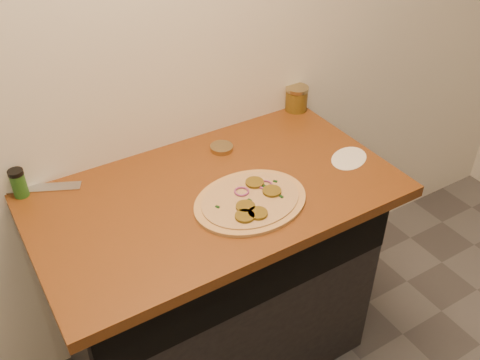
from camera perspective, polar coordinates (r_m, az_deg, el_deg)
cabinet at (r=2.10m, az=-2.72°, el=-10.84°), size 1.10×0.60×0.86m
countertop at (r=1.77m, az=-2.66°, el=-1.51°), size 1.20×0.70×0.04m
pizza at (r=1.70m, az=1.16°, el=-2.21°), size 0.41×0.41×0.03m
chefs_knife at (r=1.90m, az=-22.66°, el=-0.83°), size 0.33×0.18×0.02m
mason_jar_lid at (r=1.95m, az=-1.97°, el=3.44°), size 0.09×0.09×0.02m
salsa_jar at (r=2.21m, az=6.05°, el=8.66°), size 0.09×0.09×0.10m
spice_shaker at (r=1.85m, az=-22.54°, el=-0.30°), size 0.05×0.05×0.10m
flour_spill at (r=1.95m, az=11.54°, el=2.28°), size 0.22×0.22×0.00m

